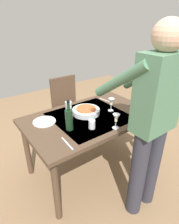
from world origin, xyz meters
name	(u,v)px	position (x,y,z in m)	size (l,w,h in m)	color
ground_plane	(90,167)	(0.00, 0.00, 0.00)	(6.00, 6.00, 0.00)	#846647
dining_table	(90,123)	(0.00, 0.00, 0.65)	(1.38, 0.85, 0.73)	#4C3828
chair_near	(67,104)	(-0.19, -0.81, 0.53)	(0.40, 0.40, 0.91)	#352114
person_server	(152,119)	(-0.11, 0.69, 0.96)	(0.42, 0.61, 1.69)	#2D2D38
wine_bottle	(69,119)	(0.31, 0.10, 0.84)	(0.07, 0.07, 0.30)	black
wine_glass_left	(111,102)	(-0.27, 0.04, 0.83)	(0.07, 0.07, 0.15)	white
wine_glass_right	(116,119)	(-0.06, 0.35, 0.83)	(0.07, 0.07, 0.15)	white
water_cup_near_left	(92,124)	(0.13, 0.21, 0.77)	(0.06, 0.06, 0.09)	silver
water_cup_near_right	(68,105)	(0.09, -0.29, 0.77)	(0.08, 0.08, 0.09)	silver
serving_bowl_pasta	(86,111)	(-0.01, -0.07, 0.76)	(0.30, 0.30, 0.07)	silver
dinner_plate_near	(44,122)	(0.45, -0.17, 0.73)	(0.23, 0.23, 0.01)	silver
table_knife	(67,143)	(0.45, 0.28, 0.73)	(0.01, 0.20, 0.01)	silver
table_fork	(105,100)	(-0.42, -0.24, 0.73)	(0.01, 0.18, 0.01)	silver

